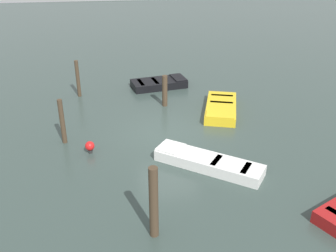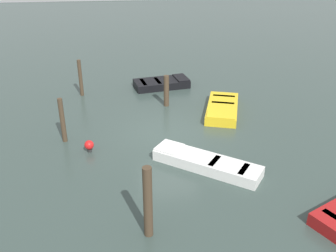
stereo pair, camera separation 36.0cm
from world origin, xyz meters
TOP-DOWN VIEW (x-y plane):
  - ground_plane at (0.00, 0.00)m, footprint 80.00×80.00m
  - rowboat_white at (-2.84, -0.99)m, footprint 3.17×3.74m
  - rowboat_black at (5.65, -0.39)m, footprint 1.88×3.15m
  - rowboat_yellow at (1.81, -2.83)m, footprint 3.57×2.33m
  - mooring_piling_center at (-5.99, 1.32)m, footprint 0.25×0.25m
  - mooring_piling_mid_right at (-0.13, 4.25)m, footprint 0.19×0.19m
  - mooring_piling_far_right at (2.99, -0.31)m, footprint 0.26×0.26m
  - mooring_piling_far_left at (4.94, 3.93)m, footprint 0.19×0.19m
  - marker_buoy at (-1.14, 3.21)m, footprint 0.36×0.36m

SIDE VIEW (x-z plane):
  - ground_plane at x=0.00m, z-range 0.00..0.00m
  - rowboat_white at x=-2.84m, z-range -0.01..0.45m
  - rowboat_yellow at x=1.81m, z-range -0.01..0.45m
  - rowboat_black at x=5.65m, z-range -0.01..0.45m
  - marker_buoy at x=-1.14m, z-range 0.05..0.53m
  - mooring_piling_far_right at x=2.99m, z-range 0.00..1.55m
  - mooring_piling_mid_right at x=-0.13m, z-range 0.00..1.87m
  - mooring_piling_far_left at x=4.94m, z-range 0.00..1.92m
  - mooring_piling_center at x=-5.99m, z-range 0.00..2.19m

